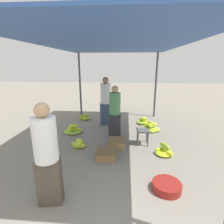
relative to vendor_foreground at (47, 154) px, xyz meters
name	(u,v)px	position (x,y,z in m)	size (l,w,h in m)	color
canopy_post_back_left	(80,85)	(-0.79, 5.11, 0.45)	(0.08, 0.08, 2.67)	#4C4C51
canopy_post_back_right	(156,86)	(2.42, 5.11, 0.45)	(0.08, 0.08, 2.67)	#4C4C51
canopy_tarp	(112,44)	(0.82, 2.27, 1.81)	(3.61, 6.07, 0.04)	#33569E
vendor_foreground	(47,154)	(0.00, 0.00, 0.00)	(0.41, 0.41, 1.69)	#4C4238
stool	(143,133)	(1.68, 2.32, -0.53)	(0.34, 0.34, 0.44)	#4C4C4C
basin_black	(167,186)	(1.96, 0.45, -0.80)	(0.52, 0.52, 0.15)	maroon
banana_pile_left_0	(78,144)	(-0.09, 1.97, -0.79)	(0.41, 0.43, 0.21)	#96C031
banana_pile_left_1	(73,130)	(-0.54, 3.02, -0.78)	(0.61, 0.55, 0.30)	#9CC330
banana_pile_left_2	(85,118)	(-0.48, 4.43, -0.80)	(0.49, 0.43, 0.25)	#82B835
banana_pile_right_0	(151,127)	(2.08, 3.43, -0.77)	(0.61, 0.61, 0.30)	#CDD628
banana_pile_right_1	(143,121)	(1.87, 4.12, -0.79)	(0.62, 0.50, 0.27)	#9DC330
banana_pile_right_2	(165,151)	(2.19, 1.74, -0.78)	(0.46, 0.44, 0.30)	#8FBD33
crate_near	(117,143)	(0.97, 2.12, -0.77)	(0.44, 0.44, 0.22)	#9E7A4C
crate_mid	(106,154)	(0.75, 1.49, -0.78)	(0.48, 0.48, 0.20)	olive
shopper_walking_mid	(106,101)	(0.45, 3.92, 0.04)	(0.49, 0.49, 1.77)	#384766
shopper_walking_far	(115,111)	(0.86, 2.80, -0.05)	(0.38, 0.38, 1.60)	#2D2D33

